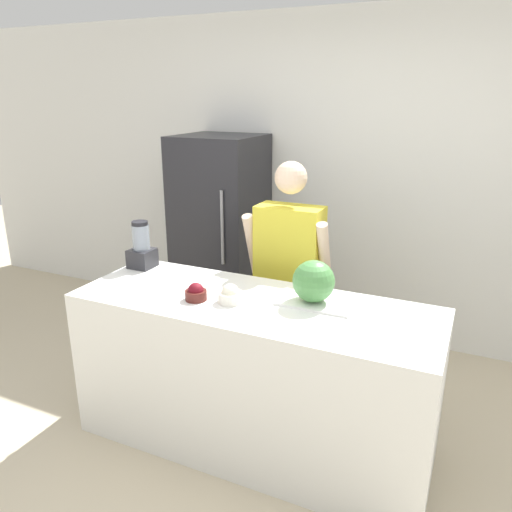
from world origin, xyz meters
TOP-DOWN VIEW (x-y plane):
  - ground_plane at (0.00, 0.00)m, footprint 14.00×14.00m
  - wall_back at (0.00, 2.05)m, footprint 8.00×0.06m
  - counter_island at (0.00, 0.36)m, footprint 2.01×0.72m
  - refrigerator at (-0.92, 1.68)m, footprint 0.66×0.67m
  - person at (-0.04, 1.00)m, footprint 0.57×0.26m
  - cutting_board at (0.32, 0.47)m, footprint 0.41×0.22m
  - watermelon at (0.30, 0.47)m, footprint 0.23×0.23m
  - bowl_cherries at (-0.30, 0.25)m, footprint 0.12×0.12m
  - bowl_cream at (-0.11, 0.30)m, footprint 0.13×0.13m
  - blender at (-0.89, 0.57)m, footprint 0.15×0.15m

SIDE VIEW (x-z plane):
  - ground_plane at x=0.00m, z-range 0.00..0.00m
  - counter_island at x=0.00m, z-range 0.00..0.90m
  - person at x=-0.04m, z-range 0.01..1.59m
  - refrigerator at x=-0.92m, z-range 0.00..1.66m
  - cutting_board at x=0.32m, z-range 0.90..0.92m
  - bowl_cherries at x=-0.30m, z-range 0.89..0.99m
  - bowl_cream at x=-0.11m, z-range 0.89..1.00m
  - watermelon at x=0.30m, z-range 0.92..1.14m
  - blender at x=-0.89m, z-range 0.88..1.18m
  - wall_back at x=0.00m, z-range 0.00..2.60m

